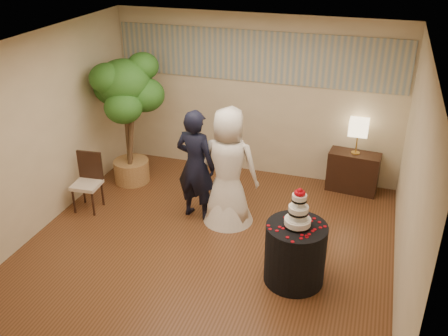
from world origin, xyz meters
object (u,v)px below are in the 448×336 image
(wedding_cake, at_px, (299,208))
(console, at_px, (353,172))
(groom, at_px, (196,165))
(cake_table, at_px, (295,253))
(table_lamp, at_px, (358,137))
(ficus_tree, at_px, (127,120))
(bride, at_px, (228,167))
(side_chair, at_px, (86,183))

(wedding_cake, bearing_deg, console, 79.40)
(groom, height_order, cake_table, groom)
(table_lamp, bearing_deg, ficus_tree, -167.29)
(groom, bearing_deg, console, -134.47)
(bride, height_order, wedding_cake, bride)
(cake_table, xyz_separation_m, console, (0.49, 2.63, -0.06))
(bride, distance_m, side_chair, 2.27)
(wedding_cake, bearing_deg, side_chair, 167.88)
(table_lamp, bearing_deg, side_chair, -154.02)
(cake_table, xyz_separation_m, ficus_tree, (-3.20, 1.80, 0.74))
(wedding_cake, distance_m, console, 2.78)
(bride, xyz_separation_m, ficus_tree, (-1.98, 0.70, 0.24))
(console, height_order, side_chair, side_chair)
(wedding_cake, bearing_deg, table_lamp, 79.40)
(console, bearing_deg, table_lamp, 0.00)
(groom, relative_size, cake_table, 2.14)
(wedding_cake, distance_m, ficus_tree, 3.67)
(console, xyz_separation_m, table_lamp, (0.00, 0.00, 0.63))
(cake_table, distance_m, side_chair, 3.49)
(cake_table, xyz_separation_m, wedding_cake, (0.00, 0.00, 0.66))
(ficus_tree, bearing_deg, bride, -19.45)
(groom, xyz_separation_m, wedding_cake, (1.71, -1.07, 0.20))
(bride, distance_m, ficus_tree, 2.12)
(cake_table, xyz_separation_m, table_lamp, (0.49, 2.63, 0.57))
(table_lamp, distance_m, side_chair, 4.37)
(cake_table, distance_m, console, 2.68)
(side_chair, bearing_deg, bride, 5.09)
(cake_table, relative_size, console, 0.98)
(ficus_tree, xyz_separation_m, side_chair, (-0.21, -1.07, -0.68))
(cake_table, bearing_deg, console, 79.40)
(wedding_cake, xyz_separation_m, table_lamp, (0.49, 2.63, -0.09))
(bride, relative_size, wedding_cake, 3.48)
(cake_table, distance_m, table_lamp, 2.74)
(groom, xyz_separation_m, cake_table, (1.71, -1.07, -0.46))
(cake_table, height_order, console, cake_table)
(wedding_cake, height_order, table_lamp, wedding_cake)
(groom, relative_size, ficus_tree, 0.76)
(ficus_tree, relative_size, side_chair, 2.48)
(groom, height_order, wedding_cake, groom)
(groom, relative_size, wedding_cake, 3.35)
(wedding_cake, height_order, side_chair, wedding_cake)
(groom, bearing_deg, wedding_cake, 158.19)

